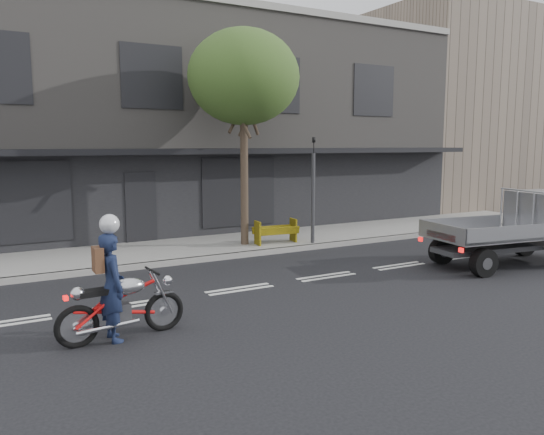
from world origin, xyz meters
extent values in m
plane|color=black|center=(0.00, 0.00, 0.00)|extent=(80.00, 80.00, 0.00)
cube|color=gray|center=(0.00, 4.70, 0.07)|extent=(32.00, 3.20, 0.15)
cube|color=gray|center=(0.00, 3.10, 0.07)|extent=(32.00, 0.20, 0.15)
cube|color=slate|center=(0.00, 11.30, 4.00)|extent=(26.00, 10.00, 8.00)
cube|color=brown|center=(20.00, 11.30, 5.00)|extent=(14.00, 10.00, 10.00)
cylinder|color=#382B21|center=(2.20, 4.20, 2.00)|extent=(0.24, 0.24, 4.00)
ellipsoid|color=#3A5520|center=(2.20, 4.20, 5.30)|extent=(3.40, 3.40, 2.89)
cylinder|color=#2D2D30|center=(4.20, 3.35, 1.50)|extent=(0.12, 0.12, 3.00)
imported|color=black|center=(4.20, 3.35, 3.25)|extent=(0.08, 0.10, 0.50)
torus|color=black|center=(-3.81, -1.86, 0.34)|extent=(0.73, 0.16, 0.72)
torus|color=black|center=(-2.32, -1.75, 0.34)|extent=(0.73, 0.16, 0.72)
cube|color=#2D2D30|center=(-3.12, -1.81, 0.46)|extent=(0.38, 0.28, 0.30)
ellipsoid|color=#B2B3B7|center=(-2.95, -1.79, 0.89)|extent=(0.61, 0.37, 0.29)
cube|color=black|center=(-3.47, -1.83, 0.87)|extent=(0.59, 0.29, 0.09)
cylinder|color=black|center=(-2.52, -1.76, 1.10)|extent=(0.09, 0.64, 0.04)
imported|color=#151E3A|center=(-3.22, -1.80, 0.92)|extent=(0.49, 0.70, 1.83)
cylinder|color=black|center=(5.80, -1.92, 0.36)|extent=(0.74, 0.36, 0.71)
cylinder|color=black|center=(6.03, -0.34, 0.36)|extent=(0.74, 0.36, 0.71)
cylinder|color=black|center=(8.99, -0.76, 0.36)|extent=(0.74, 0.36, 0.71)
cube|color=#2D2D30|center=(7.40, -1.34, 0.51)|extent=(4.39, 1.53, 0.13)
cube|color=#99999D|center=(6.61, -1.23, 0.86)|extent=(3.03, 2.20, 0.09)
camera|label=1|loc=(-5.07, -10.60, 3.27)|focal=35.00mm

